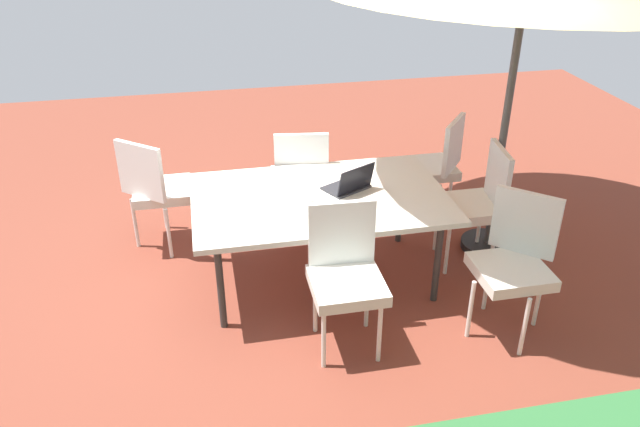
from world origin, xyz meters
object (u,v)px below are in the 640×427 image
object	(u,v)px
chair_north	(345,272)
chair_south	(301,175)
chair_west	(476,200)
chair_southwest	(435,163)
chair_southeast	(156,187)
chair_northwest	(515,259)
cup	(308,206)
laptop	(350,184)
dining_table	(320,202)

from	to	relation	value
chair_north	chair_south	bearing A→B (deg)	93.54
chair_west	chair_south	xyz separation A→B (m)	(1.26, -0.72, 0.00)
chair_south	chair_southwest	bearing A→B (deg)	-172.29
chair_north	chair_west	bearing A→B (deg)	34.19
chair_southwest	chair_north	bearing A→B (deg)	1.10
chair_southeast	chair_north	world-z (taller)	same
chair_northwest	cup	world-z (taller)	chair_northwest
chair_southwest	chair_north	world-z (taller)	same
chair_northwest	chair_southeast	distance (m)	2.83
laptop	cup	xyz separation A→B (m)	(0.36, 0.29, 0.01)
chair_southwest	chair_southeast	distance (m)	2.38
dining_table	chair_northwest	size ratio (longest dim) A/B	1.89
chair_northwest	cup	size ratio (longest dim) A/B	8.31
chair_southeast	laptop	world-z (taller)	chair_southeast
dining_table	chair_north	xyz separation A→B (m)	(-0.02, 0.74, -0.13)
dining_table	chair_southwest	distance (m)	1.40
laptop	chair_south	bearing A→B (deg)	-98.68
chair_north	laptop	bearing A→B (deg)	77.16
dining_table	laptop	bearing A→B (deg)	-168.24
chair_west	laptop	world-z (taller)	chair_west
chair_southeast	cup	world-z (taller)	chair_southeast
chair_northwest	chair_south	world-z (taller)	same
dining_table	chair_south	world-z (taller)	chair_south
dining_table	cup	world-z (taller)	cup
chair_west	laptop	size ratio (longest dim) A/B	2.46
dining_table	chair_southwest	xyz separation A→B (m)	(-1.18, -0.75, -0.13)
cup	chair_northwest	bearing A→B (deg)	155.91
dining_table	cup	xyz separation A→B (m)	(0.13, 0.24, 0.11)
chair_northwest	chair_north	xyz separation A→B (m)	(1.13, -0.08, 0.00)
chair_west	chair_north	distance (m)	1.45
chair_northwest	chair_north	bearing A→B (deg)	-141.58
dining_table	chair_south	distance (m)	0.76
laptop	chair_northwest	bearing A→B (deg)	108.97
chair_southeast	chair_south	bearing A→B (deg)	-140.49
chair_southwest	chair_north	distance (m)	1.89
chair_south	laptop	bearing A→B (deg)	116.76
chair_southwest	laptop	world-z (taller)	chair_southwest
chair_north	cup	bearing A→B (deg)	109.10
chair_southeast	chair_southwest	bearing A→B (deg)	-140.27
chair_northwest	chair_north	size ratio (longest dim) A/B	1.00
dining_table	laptop	distance (m)	0.26
chair_south	chair_north	bearing A→B (deg)	98.73
chair_northwest	chair_southeast	world-z (taller)	same
dining_table	chair_south	bearing A→B (deg)	-89.24
dining_table	chair_south	size ratio (longest dim) A/B	1.89
dining_table	chair_north	distance (m)	0.75
dining_table	chair_west	xyz separation A→B (m)	(-1.25, -0.02, -0.13)
laptop	cup	size ratio (longest dim) A/B	3.37
dining_table	chair_west	bearing A→B (deg)	-178.87
cup	chair_southeast	bearing A→B (deg)	-43.04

